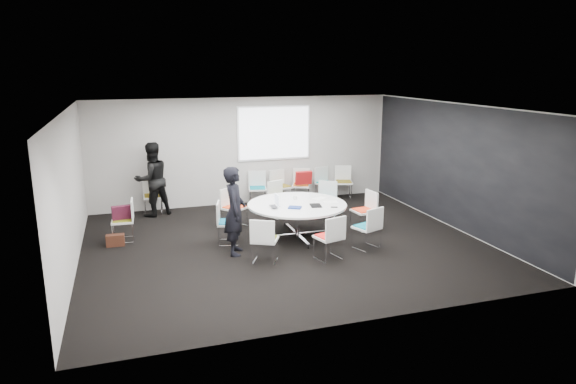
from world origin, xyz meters
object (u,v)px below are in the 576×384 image
object	(u,v)px
person_back	(152,179)
maroon_bag	(122,212)
chair_ring_h	(367,236)
chair_back_a	(258,195)
chair_ring_e	(228,231)
chair_back_c	(301,191)
chair_ring_b	(326,207)
laptop	(276,207)
cup	(295,198)
chair_ring_f	(265,248)
chair_person_back	(153,203)
chair_back_e	(343,188)
chair_ring_g	(329,246)
person_main	(235,211)
conference_table	(297,213)
chair_back_b	(281,193)
brown_bag	(115,240)
chair_ring_a	(364,218)
chair_back_d	(326,190)
chair_spare_left	(124,228)
chair_ring_d	(234,215)

from	to	relation	value
person_back	maroon_bag	world-z (taller)	person_back
chair_ring_h	chair_back_a	distance (m)	4.12
chair_ring_e	chair_back_c	size ratio (longest dim) A/B	1.00
chair_ring_b	laptop	xyz separation A→B (m)	(-1.62, -1.23, 0.47)
chair_ring_b	person_back	distance (m)	4.27
chair_ring_h	cup	size ratio (longest dim) A/B	9.78
chair_ring_f	laptop	bearing A→B (deg)	91.17
chair_ring_h	chair_person_back	xyz separation A→B (m)	(-3.92, 3.93, 0.00)
maroon_bag	chair_ring_h	bearing A→B (deg)	-23.19
maroon_bag	chair_back_e	bearing A→B (deg)	18.23
chair_ring_e	chair_back_a	distance (m)	3.08
chair_ring_g	person_main	world-z (taller)	person_main
conference_table	chair_back_a	distance (m)	2.79
chair_back_e	chair_back_b	bearing A→B (deg)	16.87
brown_bag	chair_person_back	bearing A→B (deg)	67.96
chair_ring_g	chair_back_b	bearing A→B (deg)	70.57
conference_table	chair_back_b	bearing A→B (deg)	79.97
chair_ring_g	chair_back_c	distance (m)	4.35
chair_ring_a	chair_back_c	distance (m)	2.85
chair_back_e	person_main	distance (m)	5.11
chair_person_back	cup	world-z (taller)	chair_person_back
brown_bag	cup	bearing A→B (deg)	-3.22
chair_back_d	chair_ring_f	bearing A→B (deg)	36.14
chair_back_c	chair_ring_b	bearing A→B (deg)	114.48
chair_person_back	person_main	bearing A→B (deg)	112.88
chair_person_back	maroon_bag	size ratio (longest dim) A/B	2.20
conference_table	chair_ring_e	size ratio (longest dim) A/B	2.39
chair_ring_b	chair_ring_f	size ratio (longest dim) A/B	1.00
chair_ring_e	chair_spare_left	world-z (taller)	same
chair_ring_a	chair_back_c	bearing A→B (deg)	1.83
conference_table	chair_back_a	xyz separation A→B (m)	(-0.16, 2.77, -0.25)
chair_ring_e	person_back	xyz separation A→B (m)	(-1.34, 2.60, 0.63)
chair_back_c	cup	size ratio (longest dim) A/B	9.78
chair_ring_d	person_back	xyz separation A→B (m)	(-1.69, 1.51, 0.63)
chair_ring_g	maroon_bag	xyz separation A→B (m)	(-3.70, 2.32, 0.34)
chair_ring_e	chair_person_back	size ratio (longest dim) A/B	1.00
chair_ring_h	person_main	distance (m)	2.69
chair_ring_h	cup	bearing A→B (deg)	103.29
chair_ring_f	chair_back_a	bearing A→B (deg)	104.62
chair_ring_g	chair_back_d	world-z (taller)	same
chair_ring_e	chair_back_e	size ratio (longest dim) A/B	1.00
chair_ring_e	chair_ring_g	size ratio (longest dim) A/B	1.00
chair_back_a	chair_back_d	size ratio (longest dim) A/B	1.00
chair_ring_d	chair_person_back	world-z (taller)	same
chair_back_d	chair_ring_g	bearing A→B (deg)	50.22
chair_ring_a	chair_back_a	world-z (taller)	same
chair_ring_e	person_main	bearing A→B (deg)	16.80
person_main	chair_ring_f	bearing A→B (deg)	-131.66
chair_ring_b	chair_ring_h	bearing A→B (deg)	124.73
chair_back_c	person_main	xyz separation A→B (m)	(-2.53, -3.38, 0.59)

